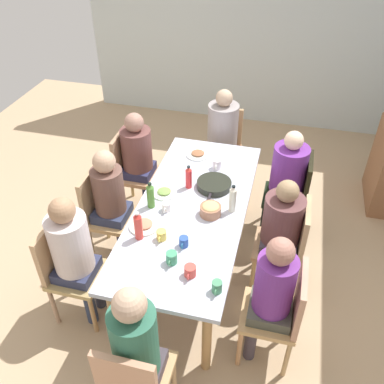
{
  "coord_description": "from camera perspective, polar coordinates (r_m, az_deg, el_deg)",
  "views": [
    {
      "loc": [
        2.6,
        0.66,
        2.98
      ],
      "look_at": [
        0.0,
        0.0,
        0.89
      ],
      "focal_mm": 39.09,
      "sensor_mm": 36.0,
      "label": 1
    }
  ],
  "objects": [
    {
      "name": "person_6",
      "position": [
        3.27,
        -15.89,
        -7.68
      ],
      "size": [
        0.3,
        0.3,
        1.2
      ],
      "color": "#363746",
      "rests_on": "ground_plane"
    },
    {
      "name": "dining_table",
      "position": [
        3.55,
        -0.0,
        -2.89
      ],
      "size": [
        2.09,
        0.9,
        0.74
      ],
      "color": "silver",
      "rests_on": "ground_plane"
    },
    {
      "name": "cup_6",
      "position": [
        3.92,
        3.42,
        3.82
      ],
      "size": [
        0.12,
        0.08,
        0.09
      ],
      "color": "white",
      "rests_on": "dining_table"
    },
    {
      "name": "plate_1",
      "position": [
        4.12,
        0.8,
        5.19
      ],
      "size": [
        0.23,
        0.23,
        0.04
      ],
      "color": "white",
      "rests_on": "dining_table"
    },
    {
      "name": "cup_3",
      "position": [
        3.19,
        -4.2,
        -5.89
      ],
      "size": [
        0.11,
        0.08,
        0.08
      ],
      "color": "#EEC754",
      "rests_on": "dining_table"
    },
    {
      "name": "person_7",
      "position": [
        4.25,
        -7.35,
        5.04
      ],
      "size": [
        0.31,
        0.31,
        1.15
      ],
      "color": "#2E3950",
      "rests_on": "ground_plane"
    },
    {
      "name": "chair_1",
      "position": [
        2.81,
        -7.89,
        -24.06
      ],
      "size": [
        0.4,
        0.4,
        0.9
      ],
      "color": "tan",
      "rests_on": "ground_plane"
    },
    {
      "name": "chair_3",
      "position": [
        3.88,
        -11.94,
        -2.52
      ],
      "size": [
        0.4,
        0.4,
        0.9
      ],
      "color": "tan",
      "rests_on": "ground_plane"
    },
    {
      "name": "person_0",
      "position": [
        4.59,
        4.17,
        8.31
      ],
      "size": [
        0.33,
        0.33,
        1.19
      ],
      "color": "brown",
      "rests_on": "ground_plane"
    },
    {
      "name": "chair_2",
      "position": [
        4.12,
        13.68,
        -0.09
      ],
      "size": [
        0.4,
        0.4,
        0.9
      ],
      "color": "black",
      "rests_on": "ground_plane"
    },
    {
      "name": "wall_left",
      "position": [
        5.96,
        7.88,
        21.25
      ],
      "size": [
        0.12,
        4.45,
        2.6
      ],
      "primitive_type": "cube",
      "color": "silver",
      "rests_on": "ground_plane"
    },
    {
      "name": "bottle_3",
      "position": [
        3.16,
        -7.35,
        -4.64
      ],
      "size": [
        0.06,
        0.06,
        0.25
      ],
      "color": "red",
      "rests_on": "dining_table"
    },
    {
      "name": "cup_5",
      "position": [
        3.13,
        -1.14,
        -6.82
      ],
      "size": [
        0.11,
        0.07,
        0.08
      ],
      "color": "#2C4FA5",
      "rests_on": "dining_table"
    },
    {
      "name": "bowl_0",
      "position": [
        3.39,
        2.54,
        -2.4
      ],
      "size": [
        0.17,
        0.17,
        0.1
      ],
      "color": "#996648",
      "rests_on": "dining_table"
    },
    {
      "name": "person_1",
      "position": [
        2.66,
        -7.59,
        -20.15
      ],
      "size": [
        0.3,
        0.3,
        1.24
      ],
      "color": "#3D453E",
      "rests_on": "ground_plane"
    },
    {
      "name": "cup_4",
      "position": [
        3.01,
        -2.81,
        -8.98
      ],
      "size": [
        0.12,
        0.08,
        0.09
      ],
      "color": "#3F9369",
      "rests_on": "dining_table"
    },
    {
      "name": "serving_pan",
      "position": [
        3.69,
        3.02,
        0.99
      ],
      "size": [
        0.49,
        0.31,
        0.06
      ],
      "color": "black",
      "rests_on": "dining_table"
    },
    {
      "name": "person_3",
      "position": [
        3.74,
        -11.0,
        -0.69
      ],
      "size": [
        0.3,
        0.3,
        1.16
      ],
      "color": "#303B48",
      "rests_on": "ground_plane"
    },
    {
      "name": "plate_2",
      "position": [
        3.63,
        -3.81,
        -0.05
      ],
      "size": [
        0.21,
        0.21,
        0.04
      ],
      "color": "white",
      "rests_on": "dining_table"
    },
    {
      "name": "person_5",
      "position": [
        3.47,
        11.92,
        -4.52
      ],
      "size": [
        0.32,
        0.32,
        1.13
      ],
      "color": "#3D4242",
      "rests_on": "ground_plane"
    },
    {
      "name": "bottle_1",
      "position": [
        3.39,
        5.57,
        -0.97
      ],
      "size": [
        0.06,
        0.06,
        0.26
      ],
      "color": "silver",
      "rests_on": "dining_table"
    },
    {
      "name": "ground_plane",
      "position": [
        4.01,
        -0.0,
        -10.05
      ],
      "size": [
        7.25,
        7.25,
        0.0
      ],
      "primitive_type": "plane",
      "color": "tan"
    },
    {
      "name": "chair_7",
      "position": [
        4.38,
        -8.28,
        3.21
      ],
      "size": [
        0.4,
        0.4,
        0.9
      ],
      "color": "tan",
      "rests_on": "ground_plane"
    },
    {
      "name": "bottle_2",
      "position": [
        3.64,
        -0.46,
        2.0
      ],
      "size": [
        0.06,
        0.06,
        0.22
      ],
      "color": "red",
      "rests_on": "dining_table"
    },
    {
      "name": "cup_0",
      "position": [
        2.84,
        3.41,
        -12.8
      ],
      "size": [
        0.11,
        0.07,
        0.09
      ],
      "color": "#468B62",
      "rests_on": "dining_table"
    },
    {
      "name": "cup_1",
      "position": [
        3.44,
        -3.51,
        -2.02
      ],
      "size": [
        0.11,
        0.08,
        0.07
      ],
      "color": "white",
      "rests_on": "dining_table"
    },
    {
      "name": "person_2",
      "position": [
        4.01,
        12.81,
        2.28
      ],
      "size": [
        0.32,
        0.32,
        1.17
      ],
      "color": "#374339",
      "rests_on": "ground_plane"
    },
    {
      "name": "chair_6",
      "position": [
        3.46,
        -16.64,
        -9.78
      ],
      "size": [
        0.4,
        0.4,
        0.9
      ],
      "color": "tan",
      "rests_on": "ground_plane"
    },
    {
      "name": "cup_2",
      "position": [
        2.93,
        -0.27,
        -10.75
      ],
      "size": [
        0.12,
        0.08,
        0.08
      ],
      "color": "#D3483F",
      "rests_on": "dining_table"
    },
    {
      "name": "chair_5",
      "position": [
        3.59,
        13.01,
        -6.76
      ],
      "size": [
        0.4,
        0.4,
        0.9
      ],
      "color": "tan",
      "rests_on": "ground_plane"
    },
    {
      "name": "chair_0",
      "position": [
        4.77,
        4.27,
        6.66
      ],
      "size": [
        0.4,
        0.4,
        0.9
      ],
      "color": "tan",
      "rests_on": "ground_plane"
    },
    {
      "name": "bottle_0",
      "position": [
        3.44,
        -5.68,
        -0.5
      ],
      "size": [
        0.06,
        0.06,
        0.24
      ],
      "color": "#4B852F",
      "rests_on": "dining_table"
    },
    {
      "name": "chair_4",
      "position": [
        3.12,
        12.1,
        -15.58
      ],
      "size": [
        0.4,
        0.4,
        0.9
      ],
      "color": "tan",
      "rests_on": "ground_plane"
    },
    {
      "name": "person_4",
      "position": [
        2.97,
        10.76,
        -13.19
      ],
      "size": [
        0.3,
        0.3,
        1.18
      ],
      "color": "#3F3741",
      "rests_on": "ground_plane"
    },
    {
      "name": "plate_0",
      "position": [
        3.32,
        -6.55,
        -4.48
      ],
      "size": [
        0.24,
        0.24,
        0.04
      ],
      "color": "silver",
      "rests_on": "dining_table"
    }
  ]
}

